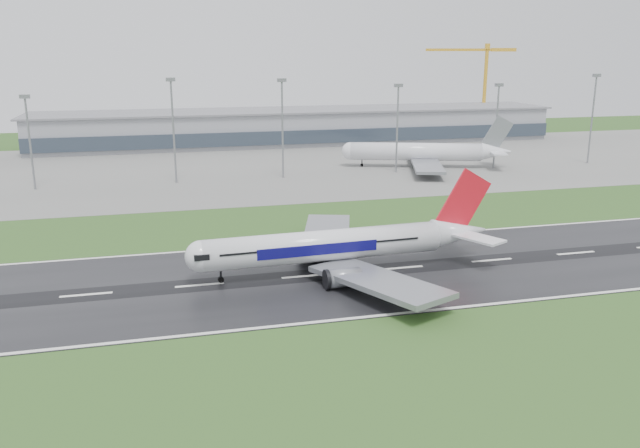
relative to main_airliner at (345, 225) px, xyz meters
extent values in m
plane|color=#274A1B|center=(31.42, -1.58, -9.25)|extent=(520.00, 520.00, 0.00)
cube|color=black|center=(31.42, -1.58, -9.20)|extent=(400.00, 45.00, 0.10)
cube|color=slate|center=(31.42, 123.42, -9.21)|extent=(400.00, 130.00, 0.08)
cube|color=gray|center=(31.42, 183.42, -1.75)|extent=(240.00, 36.00, 15.00)
cylinder|color=gray|center=(-72.63, 98.42, 4.87)|extent=(0.64, 0.64, 28.23)
cylinder|color=gray|center=(-29.11, 98.42, 7.17)|extent=(0.64, 0.64, 32.84)
cylinder|color=gray|center=(6.83, 98.42, 6.89)|extent=(0.64, 0.64, 32.26)
cylinder|color=gray|center=(48.05, 98.42, 5.78)|extent=(0.64, 0.64, 30.05)
cylinder|color=gray|center=(86.79, 98.42, 5.63)|extent=(0.64, 0.64, 29.76)
cylinder|color=gray|center=(127.15, 98.42, 7.14)|extent=(0.64, 0.64, 32.77)
camera|label=1|loc=(-34.60, -116.39, 32.84)|focal=36.22mm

